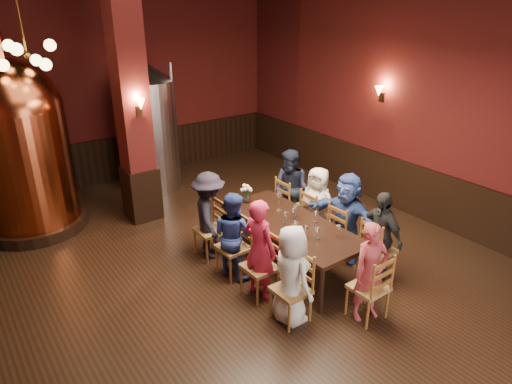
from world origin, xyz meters
TOP-DOWN VIEW (x-y plane):
  - room at (0.00, 0.00)m, footprint 10.00×10.02m
  - wainscot_right at (3.96, 0.00)m, footprint 0.08×9.90m
  - wainscot_back at (0.00, 4.96)m, footprint 7.90×0.08m
  - column at (-0.30, 2.80)m, footprint 0.58×0.58m
  - pendant_cluster at (-1.80, 2.90)m, footprint 0.90×0.90m
  - sconce_wall at (3.90, 0.80)m, footprint 0.20×0.20m
  - sconce_column at (-0.30, 2.50)m, footprint 0.20×0.20m
  - dining_table at (0.88, -0.18)m, footprint 1.02×2.41m
  - chair_0 at (0.03, -1.18)m, footprint 0.46×0.46m
  - person_0 at (0.03, -1.18)m, footprint 0.47×0.69m
  - chair_1 at (0.03, -0.51)m, footprint 0.46×0.46m
  - person_1 at (0.03, -0.51)m, footprint 0.45×0.60m
  - chair_2 at (0.02, 0.15)m, footprint 0.46×0.46m
  - person_2 at (0.02, 0.15)m, footprint 0.49×0.72m
  - chair_3 at (0.02, 0.82)m, footprint 0.46×0.46m
  - person_3 at (0.02, 0.82)m, footprint 0.84×1.06m
  - chair_4 at (1.73, -1.17)m, footprint 0.46×0.46m
  - person_4 at (1.73, -1.17)m, footprint 0.41×0.84m
  - chair_5 at (1.73, -0.50)m, footprint 0.46×0.46m
  - person_5 at (1.73, -0.50)m, footprint 0.62×1.40m
  - chair_6 at (1.72, 0.16)m, footprint 0.46×0.46m
  - person_6 at (1.72, 0.16)m, footprint 0.60×0.75m
  - chair_7 at (1.72, 0.83)m, footprint 0.46×0.46m
  - person_7 at (1.72, 0.83)m, footprint 0.55×0.78m
  - chair_8 at (0.89, -1.73)m, footprint 0.46×0.46m
  - person_8 at (0.89, -1.73)m, footprint 0.56×0.44m
  - copper_kettle at (-2.07, 3.56)m, footprint 2.03×2.03m
  - steel_vessel at (0.53, 4.04)m, footprint 1.38×1.38m
  - rose_vase at (0.75, 0.82)m, footprint 0.19×0.19m
  - wine_glass_0 at (0.81, -0.12)m, footprint 0.07×0.07m
  - wine_glass_1 at (1.08, -0.04)m, footprint 0.07×0.07m
  - wine_glass_2 at (0.71, -0.46)m, footprint 0.07×0.07m
  - wine_glass_3 at (0.85, -0.77)m, footprint 0.07×0.07m
  - wine_glass_4 at (0.75, -0.64)m, footprint 0.07×0.07m
  - wine_glass_5 at (1.17, 0.50)m, footprint 0.07×0.07m
  - wine_glass_6 at (0.99, -0.09)m, footprint 0.07×0.07m
  - wine_glass_7 at (1.15, -0.89)m, footprint 0.07×0.07m
  - wine_glass_8 at (1.19, -0.38)m, footprint 0.07×0.07m

SIDE VIEW (x-z plane):
  - chair_0 at x=0.03m, z-range 0.00..0.92m
  - chair_1 at x=0.03m, z-range 0.00..0.92m
  - chair_2 at x=0.02m, z-range 0.00..0.92m
  - chair_3 at x=0.02m, z-range 0.00..0.92m
  - chair_4 at x=1.73m, z-range 0.00..0.92m
  - chair_5 at x=1.73m, z-range 0.00..0.92m
  - chair_6 at x=1.72m, z-range 0.00..0.92m
  - chair_7 at x=1.72m, z-range 0.00..0.92m
  - chair_8 at x=0.89m, z-range 0.00..0.92m
  - wainscot_right at x=3.96m, z-range 0.00..1.00m
  - wainscot_back at x=0.00m, z-range 0.00..1.00m
  - person_6 at x=1.72m, z-range 0.00..1.34m
  - person_2 at x=0.02m, z-range 0.00..1.34m
  - person_0 at x=0.03m, z-range 0.00..1.36m
  - person_8 at x=0.89m, z-range 0.00..1.37m
  - dining_table at x=0.88m, z-range 0.31..1.06m
  - person_4 at x=1.73m, z-range 0.00..1.38m
  - person_3 at x=0.02m, z-range 0.00..1.44m
  - person_5 at x=1.73m, z-range 0.00..1.45m
  - person_7 at x=1.72m, z-range 0.00..1.46m
  - person_1 at x=0.03m, z-range 0.00..1.48m
  - wine_glass_0 at x=0.81m, z-range 0.75..0.92m
  - wine_glass_1 at x=1.08m, z-range 0.75..0.92m
  - wine_glass_2 at x=0.71m, z-range 0.75..0.92m
  - wine_glass_3 at x=0.85m, z-range 0.75..0.92m
  - wine_glass_4 at x=0.75m, z-range 0.75..0.92m
  - wine_glass_5 at x=1.17m, z-range 0.75..0.92m
  - wine_glass_6 at x=0.99m, z-range 0.75..0.92m
  - wine_glass_7 at x=1.15m, z-range 0.75..0.92m
  - wine_glass_8 at x=1.19m, z-range 0.75..0.92m
  - rose_vase at x=0.75m, z-range 0.80..1.12m
  - steel_vessel at x=0.53m, z-range 0.00..2.70m
  - copper_kettle at x=-2.07m, z-range -0.58..3.69m
  - sconce_wall at x=3.90m, z-range 2.02..2.38m
  - sconce_column at x=-0.30m, z-range 2.02..2.38m
  - room at x=0.00m, z-range 0.00..4.50m
  - column at x=-0.30m, z-range 0.00..4.50m
  - pendant_cluster at x=-1.80m, z-range 2.25..3.95m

